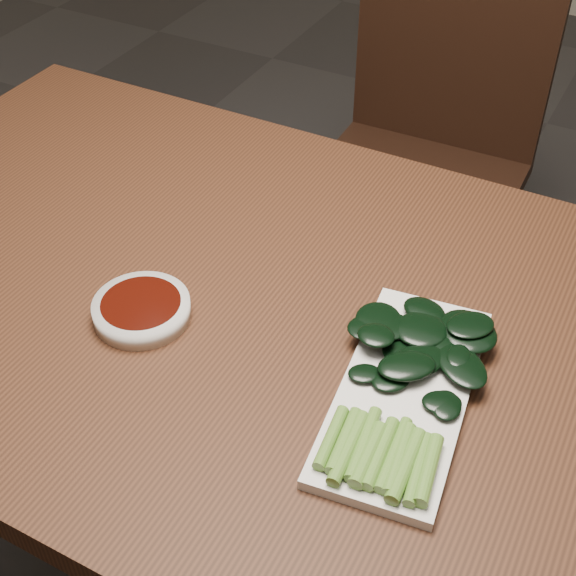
% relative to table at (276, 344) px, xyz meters
% --- Properties ---
extents(table, '(1.40, 0.80, 0.75)m').
position_rel_table_xyz_m(table, '(0.00, 0.00, 0.00)').
color(table, '#3E2011').
rests_on(table, ground).
extents(chair_far, '(0.45, 0.45, 0.89)m').
position_rel_table_xyz_m(chair_far, '(-0.09, 0.85, -0.19)').
color(chair_far, black).
rests_on(chair_far, ground).
extents(sauce_bowl, '(0.12, 0.12, 0.02)m').
position_rel_table_xyz_m(sauce_bowl, '(-0.14, -0.10, 0.08)').
color(sauce_bowl, silver).
rests_on(sauce_bowl, table).
extents(serving_plate, '(0.18, 0.33, 0.01)m').
position_rel_table_xyz_m(serving_plate, '(0.20, -0.07, 0.08)').
color(serving_plate, silver).
rests_on(serving_plate, table).
extents(gai_lan, '(0.20, 0.32, 0.03)m').
position_rel_table_xyz_m(gai_lan, '(0.20, -0.06, 0.10)').
color(gai_lan, '#5D8D30').
rests_on(gai_lan, serving_plate).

